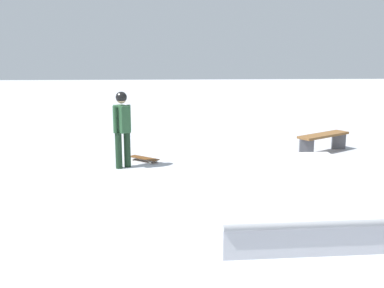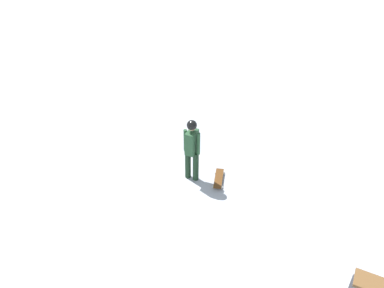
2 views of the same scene
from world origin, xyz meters
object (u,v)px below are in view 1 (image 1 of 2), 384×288
(skater, at_px, (122,124))
(park_bench, at_px, (323,139))
(skateboard, at_px, (144,158))
(skate_ramp, at_px, (298,215))

(skater, bearing_deg, park_bench, -110.45)
(skater, bearing_deg, skateboard, -73.93)
(skate_ramp, bearing_deg, park_bench, 155.61)
(park_bench, bearing_deg, skater, -75.48)
(skater, xyz_separation_m, skateboard, (-0.54, 0.44, -0.93))
(park_bench, bearing_deg, skate_ramp, -22.11)
(skate_ramp, height_order, park_bench, skate_ramp)
(skateboard, height_order, park_bench, park_bench)
(skater, height_order, park_bench, skater)
(skate_ramp, bearing_deg, skater, -146.17)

